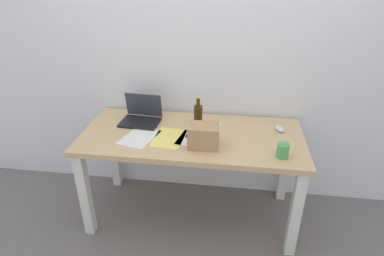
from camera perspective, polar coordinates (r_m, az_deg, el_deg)
ground_plane at (r=2.83m, az=-0.00°, el=-14.61°), size 8.00×8.00×0.00m
back_wall at (r=2.60m, az=1.34°, el=14.17°), size 5.20×0.08×2.60m
desk at (r=2.44m, az=-0.00°, el=-3.22°), size 1.63×0.74×0.75m
laptop_left at (r=2.59m, az=-8.89°, el=2.02°), size 0.31×0.25×0.21m
beer_bottle at (r=2.45m, az=1.07°, el=2.18°), size 0.06×0.06×0.25m
computer_mouse at (r=2.52m, az=15.15°, el=-0.11°), size 0.09×0.11×0.03m
cardboard_box at (r=2.21m, az=2.04°, el=-1.39°), size 0.21×0.16×0.16m
coffee_mug at (r=2.18m, az=15.62°, el=-3.81°), size 0.08×0.08×0.09m
paper_sheet_front_left at (r=2.38m, az=-9.21°, el=-1.59°), size 0.28×0.34×0.00m
paper_sheet_near_back at (r=2.45m, az=2.08°, el=-0.35°), size 0.25×0.32×0.00m
paper_sheet_center at (r=2.35m, az=0.50°, el=-1.55°), size 0.26×0.33×0.00m
paper_yellow_folder at (r=2.34m, az=-4.03°, el=-1.73°), size 0.23×0.31×0.00m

